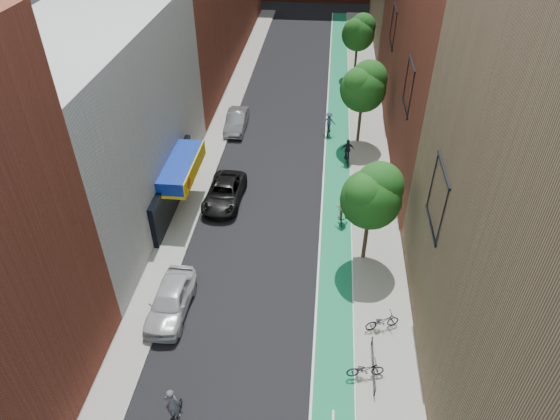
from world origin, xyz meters
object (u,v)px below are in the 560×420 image
(parked_car_white, at_px, (171,300))
(cyclist_lane_far, at_px, (329,124))
(parked_car_black, at_px, (224,193))
(cyclist_lane_mid, at_px, (347,154))
(cyclist_lead, at_px, (174,412))
(cyclist_lane_near, at_px, (342,210))
(parked_car_silver, at_px, (236,121))

(parked_car_white, height_order, cyclist_lane_far, cyclist_lane_far)
(parked_car_black, xyz_separation_m, cyclist_lane_mid, (8.36, 5.82, 0.08))
(parked_car_white, bearing_deg, cyclist_lead, -72.39)
(cyclist_lead, height_order, cyclist_lane_near, cyclist_lead)
(cyclist_lane_mid, bearing_deg, cyclist_lane_near, 80.18)
(parked_car_silver, relative_size, cyclist_lane_near, 2.20)
(cyclist_lead, bearing_deg, parked_car_white, -69.71)
(cyclist_lane_near, bearing_deg, cyclist_lane_mid, -94.81)
(parked_car_silver, bearing_deg, parked_car_white, -90.54)
(cyclist_lane_mid, relative_size, cyclist_lane_far, 1.03)
(parked_car_black, height_order, cyclist_lane_mid, cyclist_lane_mid)
(cyclist_lane_mid, bearing_deg, cyclist_lead, 64.56)
(parked_car_white, relative_size, cyclist_lane_near, 2.30)
(cyclist_lane_mid, bearing_deg, cyclist_lane_far, -78.06)
(cyclist_lane_near, bearing_deg, parked_car_silver, -54.75)
(cyclist_lane_near, relative_size, cyclist_lane_far, 1.06)
(cyclist_lead, xyz_separation_m, cyclist_lane_far, (5.97, 26.35, 0.13))
(parked_car_black, relative_size, parked_car_silver, 1.12)
(parked_car_black, height_order, parked_car_silver, parked_car_silver)
(parked_car_white, relative_size, cyclist_lead, 2.15)
(parked_car_black, xyz_separation_m, cyclist_lane_far, (6.86, 10.30, 0.17))
(parked_car_silver, distance_m, cyclist_lane_near, 14.82)
(cyclist_lead, bearing_deg, cyclist_lane_near, -112.22)
(parked_car_black, distance_m, cyclist_lead, 16.08)
(parked_car_black, distance_m, parked_car_silver, 10.45)
(cyclist_lane_near, xyz_separation_m, cyclist_lane_mid, (0.41, 7.28, -0.13))
(parked_car_silver, xyz_separation_m, cyclist_lane_near, (8.88, -11.86, 0.17))
(parked_car_white, distance_m, parked_car_black, 10.01)
(cyclist_lane_mid, height_order, cyclist_lane_far, cyclist_lane_mid)
(parked_car_black, height_order, cyclist_lead, cyclist_lead)
(parked_car_white, height_order, parked_car_black, parked_car_white)
(parked_car_black, bearing_deg, cyclist_lane_far, 58.53)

